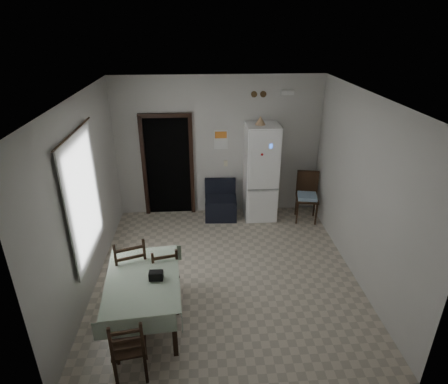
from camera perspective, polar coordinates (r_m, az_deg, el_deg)
name	(u,v)px	position (r m, az deg, el deg)	size (l,w,h in m)	color
ground	(226,272)	(6.40, 0.30, -12.12)	(4.50, 4.50, 0.00)	#BAAD98
ceiling	(226,97)	(5.20, 0.37, 14.33)	(4.20, 4.50, 0.02)	white
wall_back	(218,147)	(7.74, -0.86, 6.81)	(4.20, 0.02, 2.90)	beige
wall_front	(243,293)	(3.74, 2.86, -15.10)	(4.20, 0.02, 2.90)	beige
wall_left	(85,198)	(5.89, -20.49, -0.85)	(0.02, 4.50, 2.90)	beige
wall_right	(362,190)	(6.15, 20.25, 0.27)	(0.02, 4.50, 2.90)	beige
doorway	(169,163)	(8.08, -8.40, 4.40)	(1.06, 0.52, 2.22)	black
window_recess	(76,198)	(5.70, -21.63, -0.82)	(0.10, 1.20, 1.60)	silver
curtain	(84,198)	(5.66, -20.57, -0.80)	(0.02, 1.45, 1.85)	silver
curtain_rod	(73,132)	(5.34, -22.00, 8.43)	(0.02, 0.02, 1.60)	black
calendar	(221,140)	(7.68, -0.48, 8.00)	(0.28, 0.02, 0.40)	white
calendar_image	(221,135)	(7.64, -0.48, 8.70)	(0.24, 0.01, 0.14)	orange
light_switch	(226,163)	(7.85, 0.26, 4.38)	(0.08, 0.02, 0.12)	beige
vent_left	(254,94)	(7.53, 4.60, 14.63)	(0.12, 0.12, 0.03)	#523B21
vent_right	(263,94)	(7.55, 6.00, 14.61)	(0.12, 0.12, 0.03)	#523B21
emergency_light	(287,93)	(7.62, 9.65, 14.72)	(0.25, 0.07, 0.09)	white
fridge	(261,173)	(7.68, 5.64, 2.97)	(0.65, 0.65, 2.00)	white
tan_cone	(260,120)	(7.33, 5.57, 10.81)	(0.20, 0.20, 0.16)	tan
navy_seat	(221,200)	(7.84, -0.47, -1.27)	(0.65, 0.63, 0.79)	black
corner_chair	(307,198)	(7.87, 12.54, -0.83)	(0.44, 0.44, 1.03)	black
dining_table	(145,301)	(5.39, -11.94, -15.89)	(0.95, 1.45, 0.75)	#A4B89D
black_bag	(156,275)	(5.07, -10.30, -12.41)	(0.18, 0.11, 0.12)	black
dining_chair_far_left	(130,267)	(5.78, -14.10, -10.98)	(0.46, 0.46, 1.08)	black
dining_chair_far_right	(165,271)	(5.73, -9.03, -11.84)	(0.39, 0.39, 0.91)	black
dining_chair_near_head	(129,345)	(4.77, -14.29, -21.65)	(0.39, 0.39, 0.90)	black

